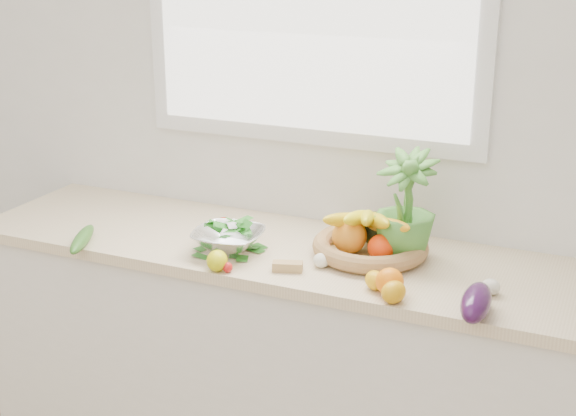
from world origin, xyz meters
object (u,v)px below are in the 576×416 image
at_px(potted_herb, 406,205).
at_px(cucumber, 82,239).
at_px(apple, 224,227).
at_px(eggplant, 476,302).
at_px(colander_with_spinach, 228,235).
at_px(fruit_basket, 370,240).

bearing_deg(potted_herb, cucumber, -162.62).
xyz_separation_m(apple, eggplant, (0.95, -0.27, 0.01)).
bearing_deg(apple, eggplant, -15.91).
height_order(apple, cucumber, apple).
height_order(apple, colander_with_spinach, colander_with_spinach).
height_order(cucumber, potted_herb, potted_herb).
relative_size(potted_herb, colander_with_spinach, 1.44).
bearing_deg(potted_herb, apple, -175.21).
height_order(eggplant, potted_herb, potted_herb).
distance_m(cucumber, colander_with_spinach, 0.52).
bearing_deg(eggplant, potted_herb, 133.26).
height_order(fruit_basket, colander_with_spinach, fruit_basket).
bearing_deg(cucumber, apple, 33.90).
height_order(apple, potted_herb, potted_herb).
distance_m(fruit_basket, colander_with_spinach, 0.48).
xyz_separation_m(cucumber, fruit_basket, (0.94, 0.32, 0.03)).
bearing_deg(potted_herb, colander_with_spinach, -162.85).
distance_m(apple, eggplant, 0.99).
bearing_deg(apple, cucumber, -146.10).
bearing_deg(cucumber, eggplant, 0.24).
distance_m(cucumber, potted_herb, 1.12).
xyz_separation_m(cucumber, colander_with_spinach, (0.49, 0.16, 0.04)).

